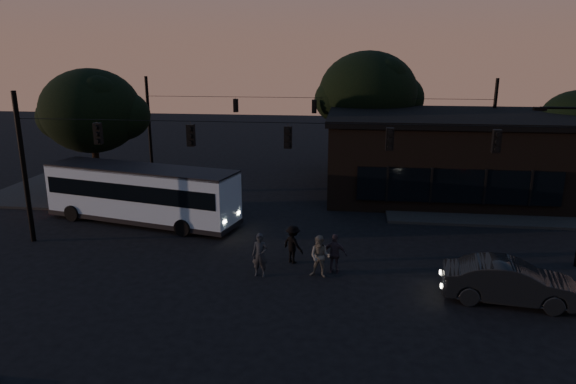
# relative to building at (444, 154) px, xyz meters

# --- Properties ---
(ground) EXTENTS (120.00, 120.00, 0.00)m
(ground) POSITION_rel_building_xyz_m (-9.00, -15.97, -2.71)
(ground) COLOR black
(ground) RESTS_ON ground
(sidewalk_far_right) EXTENTS (14.00, 10.00, 0.15)m
(sidewalk_far_right) POSITION_rel_building_xyz_m (3.00, -1.97, -2.63)
(sidewalk_far_right) COLOR black
(sidewalk_far_right) RESTS_ON ground
(sidewalk_far_left) EXTENTS (14.00, 10.00, 0.15)m
(sidewalk_far_left) POSITION_rel_building_xyz_m (-23.00, -1.97, -2.63)
(sidewalk_far_left) COLOR black
(sidewalk_far_left) RESTS_ON ground
(building) EXTENTS (15.40, 10.41, 5.40)m
(building) POSITION_rel_building_xyz_m (0.00, 0.00, 0.00)
(building) COLOR black
(building) RESTS_ON ground
(tree_behind) EXTENTS (7.60, 7.60, 9.43)m
(tree_behind) POSITION_rel_building_xyz_m (-5.00, 6.03, 3.48)
(tree_behind) COLOR black
(tree_behind) RESTS_ON ground
(tree_left) EXTENTS (6.40, 6.40, 8.30)m
(tree_left) POSITION_rel_building_xyz_m (-23.00, -2.97, 2.86)
(tree_left) COLOR black
(tree_left) RESTS_ON ground
(signal_rig_near) EXTENTS (26.24, 0.30, 7.50)m
(signal_rig_near) POSITION_rel_building_xyz_m (-9.00, -11.97, 1.74)
(signal_rig_near) COLOR black
(signal_rig_near) RESTS_ON ground
(signal_rig_far) EXTENTS (26.24, 0.30, 7.50)m
(signal_rig_far) POSITION_rel_building_xyz_m (-9.00, 4.03, 1.50)
(signal_rig_far) COLOR black
(signal_rig_far) RESTS_ON ground
(bus) EXTENTS (11.50, 5.13, 3.15)m
(bus) POSITION_rel_building_xyz_m (-17.66, -8.37, -0.94)
(bus) COLOR #9DB5C8
(bus) RESTS_ON ground
(car) EXTENTS (5.12, 2.34, 1.63)m
(car) POSITION_rel_building_xyz_m (-0.02, -15.88, -1.89)
(car) COLOR black
(car) RESTS_ON ground
(pedestrian_a) EXTENTS (0.71, 0.49, 1.88)m
(pedestrian_a) POSITION_rel_building_xyz_m (-9.86, -14.72, -1.77)
(pedestrian_a) COLOR black
(pedestrian_a) RESTS_ON ground
(pedestrian_b) EXTENTS (1.00, 0.83, 1.83)m
(pedestrian_b) POSITION_rel_building_xyz_m (-7.32, -14.52, -1.79)
(pedestrian_b) COLOR #504F49
(pedestrian_b) RESTS_ON ground
(pedestrian_c) EXTENTS (1.10, 0.63, 1.76)m
(pedestrian_c) POSITION_rel_building_xyz_m (-6.72, -14.01, -1.83)
(pedestrian_c) COLOR #2A232A
(pedestrian_c) RESTS_ON ground
(pedestrian_d) EXTENTS (1.29, 1.22, 1.76)m
(pedestrian_d) POSITION_rel_building_xyz_m (-8.63, -13.11, -1.83)
(pedestrian_d) COLOR black
(pedestrian_d) RESTS_ON ground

